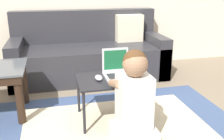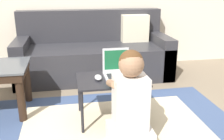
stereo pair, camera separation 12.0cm
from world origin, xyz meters
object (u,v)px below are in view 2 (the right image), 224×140
(laptop_desk, at_px, (112,83))
(computer_mouse, at_px, (98,77))
(couch, at_px, (94,54))
(laptop, at_px, (117,72))
(person_seated, at_px, (130,107))

(laptop_desk, distance_m, computer_mouse, 0.13)
(couch, height_order, laptop, couch)
(laptop, bearing_deg, laptop_desk, -143.02)
(laptop, xyz_separation_m, person_seated, (-0.01, -0.50, -0.09))
(laptop, bearing_deg, couch, 93.59)
(couch, height_order, person_seated, couch)
(laptop, relative_size, computer_mouse, 2.12)
(laptop_desk, xyz_separation_m, person_seated, (0.05, -0.46, -0.01))
(computer_mouse, xyz_separation_m, person_seated, (0.17, -0.45, -0.07))
(laptop_desk, height_order, computer_mouse, computer_mouse)
(person_seated, bearing_deg, laptop_desk, 96.48)
(laptop, bearing_deg, computer_mouse, -164.10)
(computer_mouse, relative_size, person_seated, 0.15)
(laptop_desk, bearing_deg, couch, 90.57)
(person_seated, bearing_deg, computer_mouse, 110.32)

